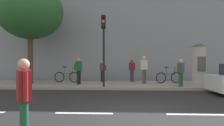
% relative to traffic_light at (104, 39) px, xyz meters
% --- Properties ---
extents(ground_plane, '(80.00, 80.00, 0.00)m').
position_rel_traffic_light_xyz_m(ground_plane, '(1.56, -5.24, -2.89)').
color(ground_plane, '#232326').
extents(sidewalk_curb, '(36.00, 4.00, 0.15)m').
position_rel_traffic_light_xyz_m(sidewalk_curb, '(1.56, 1.76, -2.81)').
color(sidewalk_curb, gray).
rests_on(sidewalk_curb, ground_plane).
extents(lane_markings, '(25.80, 0.16, 0.01)m').
position_rel_traffic_light_xyz_m(lane_markings, '(1.56, -5.24, -2.88)').
color(lane_markings, silver).
rests_on(lane_markings, ground_plane).
extents(building_backdrop, '(36.00, 5.00, 10.89)m').
position_rel_traffic_light_xyz_m(building_backdrop, '(1.56, 6.76, 2.56)').
color(building_backdrop, gray).
rests_on(building_backdrop, ground_plane).
extents(traffic_light, '(0.24, 0.45, 4.04)m').
position_rel_traffic_light_xyz_m(traffic_light, '(0.00, 0.00, 0.00)').
color(traffic_light, black).
rests_on(traffic_light, sidewalk_curb).
extents(poster_column, '(0.91, 0.91, 2.55)m').
position_rel_traffic_light_xyz_m(poster_column, '(5.78, 1.24, -1.44)').
color(poster_column, '#B2ADA3').
rests_on(poster_column, sidewalk_curb).
extents(street_tree, '(4.23, 4.23, 6.50)m').
position_rel_traffic_light_xyz_m(street_tree, '(-4.93, 1.54, 1.95)').
color(street_tree, '#4C3826').
rests_on(street_tree, sidewalk_curb).
extents(pedestrian_near_pole, '(0.46, 0.58, 1.67)m').
position_rel_traffic_light_xyz_m(pedestrian_near_pole, '(-0.95, -7.52, -1.89)').
color(pedestrian_near_pole, '#1E5938').
rests_on(pedestrian_near_pole, ground_plane).
extents(pedestrian_in_dark_shirt, '(0.49, 0.55, 1.50)m').
position_rel_traffic_light_xyz_m(pedestrian_in_dark_shirt, '(-0.31, 2.88, -1.85)').
color(pedestrian_in_dark_shirt, black).
rests_on(pedestrian_in_dark_shirt, sidewalk_curb).
extents(pedestrian_in_red_top, '(0.47, 0.59, 1.67)m').
position_rel_traffic_light_xyz_m(pedestrian_in_red_top, '(-1.68, 1.17, -1.74)').
color(pedestrian_in_red_top, black).
rests_on(pedestrian_in_red_top, sidewalk_curb).
extents(pedestrian_with_bag, '(0.53, 0.54, 1.57)m').
position_rel_traffic_light_xyz_m(pedestrian_with_bag, '(4.40, 0.35, -1.80)').
color(pedestrian_with_bag, '#1E5938').
rests_on(pedestrian_with_bag, sidewalk_curb).
extents(pedestrian_tallest, '(0.42, 0.61, 1.58)m').
position_rel_traffic_light_xyz_m(pedestrian_tallest, '(1.77, 2.96, -1.80)').
color(pedestrian_tallest, navy).
rests_on(pedestrian_tallest, sidewalk_curb).
extents(pedestrian_in_light_jacket, '(0.48, 0.54, 1.79)m').
position_rel_traffic_light_xyz_m(pedestrian_in_light_jacket, '(2.49, 1.78, -1.67)').
color(pedestrian_in_light_jacket, '#4C4C51').
rests_on(pedestrian_in_light_jacket, sidewalk_curb).
extents(bicycle_leaning, '(1.75, 0.39, 1.09)m').
position_rel_traffic_light_xyz_m(bicycle_leaning, '(4.13, 2.11, -2.35)').
color(bicycle_leaning, black).
rests_on(bicycle_leaning, sidewalk_curb).
extents(bicycle_upright, '(1.77, 0.23, 1.09)m').
position_rel_traffic_light_xyz_m(bicycle_upright, '(-2.75, 2.35, -2.35)').
color(bicycle_upright, black).
rests_on(bicycle_upright, sidewalk_curb).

